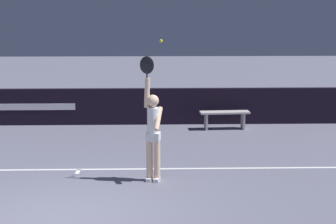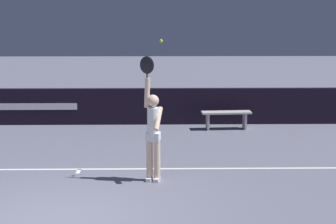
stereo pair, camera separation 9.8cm
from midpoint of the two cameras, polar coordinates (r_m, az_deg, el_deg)
ground_plane at (r=8.72m, az=-12.22°, el=-11.81°), size 60.00×60.00×0.00m
court_lines at (r=8.78m, az=-12.13°, el=-11.62°), size 11.41×5.69×0.00m
back_wall at (r=15.51m, az=-7.16°, el=0.61°), size 15.85×0.17×1.08m
tennis_player at (r=10.21m, az=-1.39°, el=-1.99°), size 0.46×0.46×2.49m
tennis_ball at (r=10.06m, az=-0.47°, el=7.81°), size 0.06×0.06×0.06m
courtside_bench_near at (r=14.88m, az=6.61°, el=-0.44°), size 1.43×0.45×0.51m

